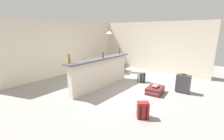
# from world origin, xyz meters

# --- Properties ---
(ground_plane) EXTENTS (13.00, 13.00, 0.05)m
(ground_plane) POSITION_xyz_m (0.00, 0.00, -0.03)
(ground_plane) COLOR gray
(wall_back) EXTENTS (6.60, 0.10, 2.50)m
(wall_back) POSITION_xyz_m (0.00, 3.05, 1.25)
(wall_back) COLOR silver
(wall_back) RESTS_ON ground_plane
(wall_right) EXTENTS (0.10, 6.00, 2.50)m
(wall_right) POSITION_xyz_m (3.05, 0.30, 1.25)
(wall_right) COLOR silver
(wall_right) RESTS_ON ground_plane
(partition_half_wall) EXTENTS (2.80, 0.20, 1.07)m
(partition_half_wall) POSITION_xyz_m (-0.48, 0.44, 0.53)
(partition_half_wall) COLOR silver
(partition_half_wall) RESTS_ON ground_plane
(bar_countertop) EXTENTS (2.96, 0.40, 0.05)m
(bar_countertop) POSITION_xyz_m (-0.48, 0.44, 1.09)
(bar_countertop) COLOR #4C4C51
(bar_countertop) RESTS_ON partition_half_wall
(bottle_amber) EXTENTS (0.07, 0.07, 0.29)m
(bottle_amber) POSITION_xyz_m (-1.77, 0.54, 1.26)
(bottle_amber) COLOR #9E661E
(bottle_amber) RESTS_ON bar_countertop
(bottle_blue) EXTENTS (0.06, 0.06, 0.21)m
(bottle_blue) POSITION_xyz_m (-0.44, 0.37, 1.22)
(bottle_blue) COLOR #284C89
(bottle_blue) RESTS_ON bar_countertop
(bottle_green) EXTENTS (0.07, 0.07, 0.23)m
(bottle_green) POSITION_xyz_m (0.72, 0.48, 1.23)
(bottle_green) COLOR #2D6B38
(bottle_green) RESTS_ON bar_countertop
(dining_table) EXTENTS (1.10, 0.80, 0.74)m
(dining_table) POSITION_xyz_m (1.57, 1.65, 0.65)
(dining_table) COLOR brown
(dining_table) RESTS_ON ground_plane
(dining_chair_near_partition) EXTENTS (0.45, 0.45, 0.93)m
(dining_chair_near_partition) POSITION_xyz_m (1.54, 1.10, 0.52)
(dining_chair_near_partition) COLOR black
(dining_chair_near_partition) RESTS_ON ground_plane
(pendant_lamp) EXTENTS (0.34, 0.34, 0.63)m
(pendant_lamp) POSITION_xyz_m (1.57, 1.75, 1.98)
(pendant_lamp) COLOR black
(suitcase_flat_maroon) EXTENTS (0.86, 0.57, 0.22)m
(suitcase_flat_maroon) POSITION_xyz_m (0.24, -1.40, 0.11)
(suitcase_flat_maroon) COLOR maroon
(suitcase_flat_maroon) RESTS_ON ground_plane
(backpack_red) EXTENTS (0.34, 0.34, 0.42)m
(backpack_red) POSITION_xyz_m (-1.41, -1.81, 0.20)
(backpack_red) COLOR red
(backpack_red) RESTS_ON ground_plane
(backpack_grey) EXTENTS (0.33, 0.32, 0.42)m
(backpack_grey) POSITION_xyz_m (0.96, -0.47, 0.20)
(backpack_grey) COLOR slate
(backpack_grey) RESTS_ON ground_plane
(suitcase_upright_charcoal) EXTENTS (0.24, 0.44, 0.67)m
(suitcase_upright_charcoal) POSITION_xyz_m (0.89, -2.11, 0.33)
(suitcase_upright_charcoal) COLOR #38383D
(suitcase_upright_charcoal) RESTS_ON ground_plane
(book_stack) EXTENTS (0.28, 0.25, 0.06)m
(book_stack) POSITION_xyz_m (0.21, -1.42, 0.25)
(book_stack) COLOR black
(book_stack) RESTS_ON suitcase_flat_maroon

